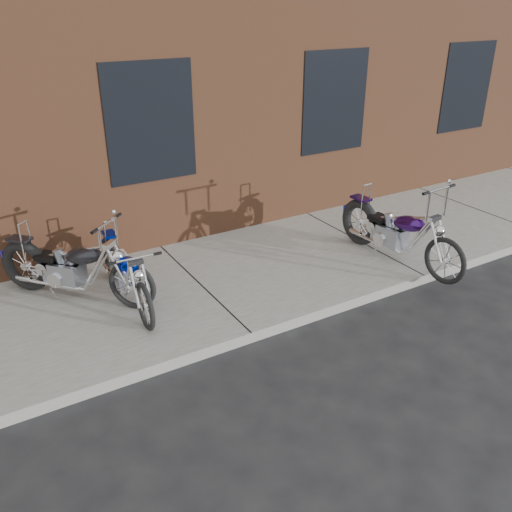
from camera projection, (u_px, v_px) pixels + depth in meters
ground at (252, 343)px, 6.77m from camera, size 120.00×120.00×0.00m
sidewalk at (200, 288)px, 7.90m from camera, size 22.00×3.00×0.15m
chopper_purple at (397, 234)px, 8.38m from camera, size 0.60×2.44×1.37m
chopper_blue at (126, 274)px, 7.29m from camera, size 0.53×2.16×0.94m
chopper_third at (73, 270)px, 7.31m from camera, size 1.67×1.86×1.21m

